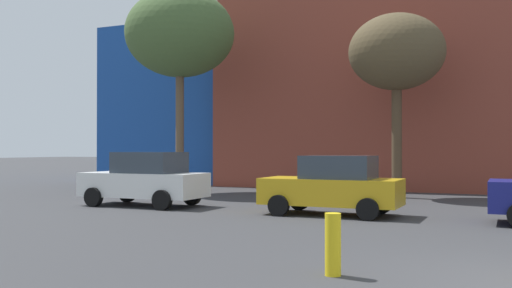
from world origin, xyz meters
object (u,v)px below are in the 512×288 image
object	(u,v)px
parked_car_0	(145,179)
bollard_yellow_0	(333,244)
bare_tree_0	(397,53)
parked_car_1	(333,185)
bare_tree_1	(180,34)

from	to	relation	value
parked_car_0	bollard_yellow_0	bearing A→B (deg)	138.88
bare_tree_0	parked_car_1	bearing A→B (deg)	-95.04
bare_tree_0	bollard_yellow_0	xyz separation A→B (m)	(1.63, -14.26, -5.14)
parked_car_0	bollard_yellow_0	world-z (taller)	parked_car_0
bare_tree_0	parked_car_0	bearing A→B (deg)	-136.31
parked_car_1	bare_tree_1	distance (m)	11.91
parked_car_0	parked_car_1	xyz separation A→B (m)	(6.43, -0.00, -0.04)
parked_car_0	bare_tree_1	world-z (taller)	bare_tree_1
bare_tree_0	bare_tree_1	xyz separation A→B (m)	(-9.16, -1.08, 1.30)
parked_car_1	bollard_yellow_0	world-z (taller)	parked_car_1
parked_car_1	bare_tree_0	bearing A→B (deg)	-95.04
bare_tree_1	bare_tree_0	bearing A→B (deg)	6.74
parked_car_0	bare_tree_0	distance (m)	10.80
parked_car_0	bollard_yellow_0	xyz separation A→B (m)	(8.65, -7.55, -0.42)
parked_car_0	bare_tree_0	bearing A→B (deg)	-136.31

